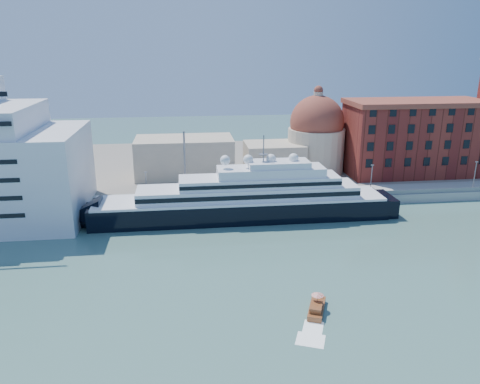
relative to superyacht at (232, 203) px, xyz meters
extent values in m
plane|color=#365E59|center=(8.95, -23.00, -4.22)|extent=(400.00, 400.00, 0.00)
cube|color=gray|center=(8.95, 11.00, -2.97)|extent=(180.00, 10.00, 2.50)
cube|color=slate|center=(8.95, 52.00, -3.22)|extent=(260.00, 72.00, 2.00)
cube|color=slate|center=(8.95, 6.50, -1.12)|extent=(180.00, 0.10, 1.20)
cube|color=black|center=(2.23, 0.00, -2.18)|extent=(72.56, 11.16, 6.05)
cone|color=black|center=(-35.91, 0.00, -2.18)|extent=(9.30, 11.16, 11.16)
cube|color=black|center=(38.51, 0.00, -2.36)|extent=(5.58, 10.23, 5.58)
cube|color=white|center=(2.23, 0.00, 1.08)|extent=(70.70, 11.35, 0.56)
cube|color=white|center=(4.09, 0.00, 2.75)|extent=(53.95, 9.30, 2.79)
cube|color=black|center=(4.09, -4.65, 2.75)|extent=(53.95, 0.15, 1.12)
cube|color=white|center=(6.88, 0.00, 5.36)|extent=(39.07, 8.37, 2.42)
cube|color=white|center=(9.67, 0.00, 7.68)|extent=(26.05, 7.44, 2.23)
cube|color=white|center=(11.53, 0.00, 9.55)|extent=(14.88, 6.51, 1.49)
cylinder|color=slate|center=(7.81, 0.00, 13.45)|extent=(0.28, 0.28, 6.51)
sphere|color=white|center=(-1.49, 0.00, 10.85)|extent=(2.42, 2.42, 2.42)
sphere|color=white|center=(4.09, 0.00, 10.85)|extent=(2.42, 2.42, 2.42)
sphere|color=white|center=(9.67, 0.00, 10.85)|extent=(2.42, 2.42, 2.42)
sphere|color=white|center=(15.25, 0.00, 10.85)|extent=(2.42, 2.42, 2.42)
cube|color=white|center=(-23.91, -1.58, -3.69)|extent=(11.14, 5.22, 1.43)
cube|color=white|center=(-22.14, -1.86, -2.53)|extent=(3.88, 2.77, 1.07)
cube|color=brown|center=(9.30, -43.80, -3.82)|extent=(4.72, 7.24, 1.15)
cube|color=brown|center=(8.86, -44.86, -2.85)|extent=(2.78, 3.35, 0.92)
cylinder|color=slate|center=(9.51, -43.27, -2.39)|extent=(0.07, 0.07, 1.83)
cone|color=red|center=(9.51, -43.27, -1.36)|extent=(2.06, 2.06, 0.46)
cube|color=maroon|center=(60.95, 29.00, 8.78)|extent=(42.00, 18.00, 22.00)
cube|color=brown|center=(60.95, 29.00, 20.28)|extent=(43.00, 19.00, 1.50)
cylinder|color=beige|center=(30.95, 35.00, 4.78)|extent=(18.00, 18.00, 14.00)
sphere|color=brown|center=(30.95, 35.00, 13.78)|extent=(17.00, 17.00, 17.00)
cylinder|color=beige|center=(30.95, 35.00, 21.78)|extent=(3.00, 3.00, 3.00)
cube|color=beige|center=(16.95, 33.00, 2.78)|extent=(18.00, 14.00, 10.00)
cube|color=beige|center=(-11.05, 35.00, 3.78)|extent=(30.00, 16.00, 12.00)
cylinder|color=slate|center=(-51.05, 8.00, 2.28)|extent=(0.24, 0.24, 8.00)
cube|color=slate|center=(-51.05, 8.00, 6.38)|extent=(0.80, 0.30, 0.25)
cylinder|color=slate|center=(-21.05, 8.00, 2.28)|extent=(0.24, 0.24, 8.00)
cube|color=slate|center=(-21.05, 8.00, 6.38)|extent=(0.80, 0.30, 0.25)
cylinder|color=slate|center=(8.95, 8.00, 2.28)|extent=(0.24, 0.24, 8.00)
cube|color=slate|center=(8.95, 8.00, 6.38)|extent=(0.80, 0.30, 0.25)
cylinder|color=slate|center=(38.95, 8.00, 2.28)|extent=(0.24, 0.24, 8.00)
cube|color=slate|center=(38.95, 8.00, 6.38)|extent=(0.80, 0.30, 0.25)
cylinder|color=slate|center=(68.95, 8.00, 2.28)|extent=(0.24, 0.24, 8.00)
cube|color=slate|center=(68.95, 8.00, 6.38)|extent=(0.80, 0.30, 0.25)
cylinder|color=slate|center=(-11.05, 10.00, 7.28)|extent=(0.50, 0.50, 18.00)
camera|label=1|loc=(-11.20, -108.46, 37.24)|focal=35.00mm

